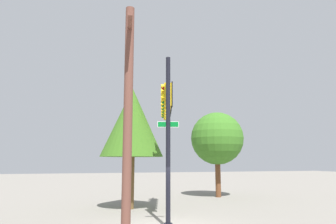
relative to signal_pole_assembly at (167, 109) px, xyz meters
The scene contains 4 objects.
signal_pole_assembly is the anchor object (origin of this frame).
utility_pole 8.26m from the signal_pole_assembly, 157.08° to the left, with size 1.80×0.37×7.02m.
tree_mid 3.21m from the signal_pole_assembly, 25.67° to the left, with size 3.77×3.77×7.20m.
tree_far 9.23m from the signal_pole_assembly, 41.47° to the right, with size 4.14×4.14×6.61m.
Camera 1 is at (-12.82, 3.64, 2.77)m, focal length 32.70 mm.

